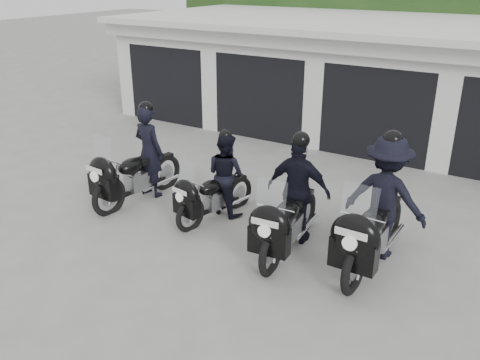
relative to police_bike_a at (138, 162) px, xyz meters
The scene contains 7 objects.
ground 3.34m from the police_bike_a, 14.60° to the right, with size 80.00×80.00×0.00m, color gray.
garage_block 7.92m from the police_bike_a, 66.54° to the left, with size 16.40×6.80×2.96m.
background_vegetation 12.75m from the police_bike_a, 73.81° to the left, with size 20.00×3.90×5.80m.
police_bike_a is the anchor object (origin of this frame).
police_bike_b 1.76m from the police_bike_a, ahead, with size 0.90×1.91×1.67m.
police_bike_c 3.38m from the police_bike_a, ahead, with size 1.12×2.27×1.97m.
police_bike_d 4.69m from the police_bike_a, ahead, with size 1.29×2.45×2.14m.
Camera 1 is at (3.37, -5.95, 4.24)m, focal length 38.00 mm.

